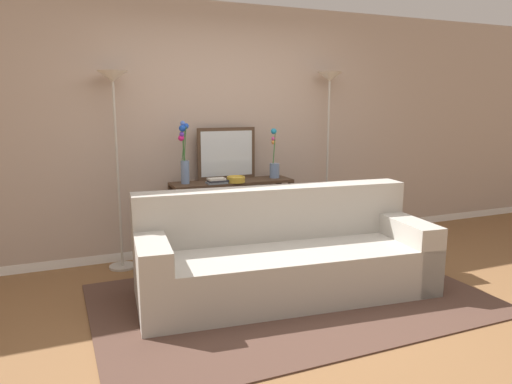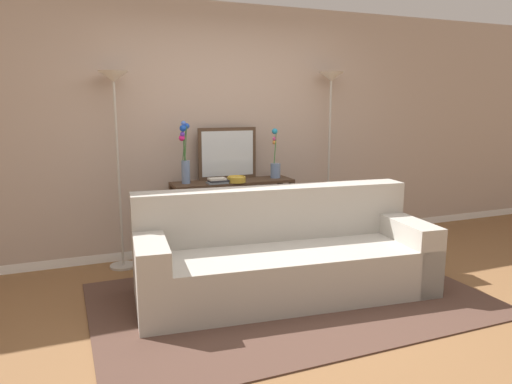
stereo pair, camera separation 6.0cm
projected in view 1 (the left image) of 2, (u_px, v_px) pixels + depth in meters
name	position (u px, v px, depth m)	size (l,w,h in m)	color
ground_plane	(307.00, 319.00, 3.64)	(16.00, 16.00, 0.02)	brown
back_wall	(220.00, 130.00, 5.19)	(12.00, 0.15, 2.63)	white
area_rug	(292.00, 299.00, 3.98)	(3.16, 1.98, 0.01)	#51382D
couch	(284.00, 258.00, 4.07)	(2.54, 1.15, 0.88)	#ADA89E
console_table	(232.00, 204.00, 5.05)	(1.28, 0.35, 0.81)	#473323
floor_lamp_left	(115.00, 115.00, 4.48)	(0.28, 0.28, 1.90)	#B7B2A8
floor_lamp_right	(329.00, 110.00, 5.37)	(0.28, 0.28, 1.94)	#B7B2A8
wall_mirror	(227.00, 153.00, 5.08)	(0.64, 0.02, 0.55)	#473323
vase_tall_flowers	(184.00, 157.00, 4.77)	(0.12, 0.11, 0.63)	#6B84AD
vase_short_flowers	(274.00, 163.00, 5.18)	(0.11, 0.12, 0.53)	#6B84AD
fruit_bowl	(236.00, 179.00, 4.90)	(0.19, 0.19, 0.06)	gold
book_stack	(217.00, 181.00, 4.84)	(0.22, 0.14, 0.05)	slate
book_row_under_console	(202.00, 253.00, 5.01)	(0.37, 0.17, 0.13)	#6B3360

